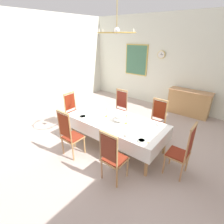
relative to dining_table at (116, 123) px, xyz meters
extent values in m
cube|color=#B39F97|center=(0.00, -0.03, -0.70)|extent=(7.16, 6.98, 0.04)
cube|color=silver|center=(0.00, 3.50, 1.03)|extent=(7.16, 0.08, 3.43)
cube|color=silver|center=(-3.62, -0.03, 1.03)|extent=(0.08, 6.98, 3.43)
cylinder|color=tan|center=(-1.14, -0.47, -0.32)|extent=(0.07, 0.07, 0.72)
cylinder|color=#B6814F|center=(1.14, -0.47, -0.32)|extent=(0.07, 0.07, 0.72)
cylinder|color=tan|center=(-1.14, 0.47, -0.32)|extent=(0.07, 0.07, 0.72)
cylinder|color=#B0814E|center=(1.14, 0.47, -0.32)|extent=(0.07, 0.07, 0.72)
cube|color=tan|center=(0.00, 0.00, 0.00)|extent=(2.36, 1.02, 0.08)
cube|color=tan|center=(0.00, 0.00, 0.05)|extent=(2.48, 1.14, 0.03)
cube|color=white|center=(0.00, 0.00, 0.07)|extent=(2.50, 1.16, 0.00)
cube|color=white|center=(0.00, -0.57, -0.10)|extent=(2.50, 0.00, 0.34)
cube|color=white|center=(0.00, 0.57, -0.10)|extent=(2.50, 0.00, 0.34)
cube|color=white|center=(-1.24, 0.00, -0.10)|extent=(0.00, 1.16, 0.34)
cube|color=white|center=(1.24, 0.00, -0.10)|extent=(0.00, 1.16, 0.34)
cylinder|color=#AB834B|center=(-0.79, -0.73, -0.45)|extent=(0.04, 0.04, 0.45)
cylinder|color=tan|center=(-0.41, -0.73, -0.45)|extent=(0.04, 0.04, 0.45)
cylinder|color=tan|center=(-0.79, -1.09, -0.45)|extent=(0.04, 0.04, 0.45)
cylinder|color=tan|center=(-0.41, -1.09, -0.45)|extent=(0.04, 0.04, 0.45)
cube|color=tan|center=(-0.60, -0.91, -0.21)|extent=(0.44, 0.42, 0.03)
cube|color=maroon|center=(-0.60, -0.91, -0.19)|extent=(0.40, 0.38, 0.02)
cylinder|color=tan|center=(-0.79, -1.10, 0.15)|extent=(0.03, 0.03, 0.70)
cylinder|color=#B17E49|center=(-0.40, -1.10, 0.15)|extent=(0.03, 0.03, 0.70)
cube|color=maroon|center=(-0.60, -1.10, 0.19)|extent=(0.34, 0.02, 0.54)
cube|color=tan|center=(-0.60, -1.10, 0.50)|extent=(0.40, 0.04, 0.04)
cylinder|color=#B88549|center=(-0.41, 0.73, -0.45)|extent=(0.04, 0.04, 0.45)
cylinder|color=tan|center=(-0.79, 0.73, -0.45)|extent=(0.04, 0.04, 0.45)
cylinder|color=tan|center=(-0.41, 1.09, -0.45)|extent=(0.04, 0.04, 0.45)
cylinder|color=#BF864B|center=(-0.79, 1.09, -0.45)|extent=(0.04, 0.04, 0.45)
cube|color=tan|center=(-0.60, 0.91, -0.21)|extent=(0.44, 0.42, 0.03)
cube|color=maroon|center=(-0.60, 0.91, -0.19)|extent=(0.40, 0.38, 0.02)
cylinder|color=#AC7E5A|center=(-0.40, 1.10, 0.13)|extent=(0.03, 0.03, 0.66)
cylinder|color=tan|center=(-0.79, 1.10, 0.13)|extent=(0.03, 0.03, 0.66)
cube|color=maroon|center=(-0.60, 1.10, 0.16)|extent=(0.34, 0.02, 0.51)
cube|color=tan|center=(-0.60, 1.10, 0.46)|extent=(0.40, 0.04, 0.04)
cylinder|color=tan|center=(0.47, -0.73, -0.45)|extent=(0.04, 0.04, 0.45)
cylinder|color=tan|center=(0.85, -0.73, -0.45)|extent=(0.04, 0.04, 0.45)
cylinder|color=tan|center=(0.47, -1.09, -0.45)|extent=(0.04, 0.04, 0.45)
cylinder|color=#B97F4A|center=(0.85, -1.09, -0.45)|extent=(0.04, 0.04, 0.45)
cube|color=tan|center=(0.66, -0.91, -0.21)|extent=(0.44, 0.42, 0.03)
cube|color=maroon|center=(0.66, -0.91, -0.19)|extent=(0.40, 0.38, 0.02)
cylinder|color=tan|center=(0.47, -1.10, 0.12)|extent=(0.03, 0.03, 0.65)
cylinder|color=tan|center=(0.86, -1.10, 0.12)|extent=(0.03, 0.03, 0.65)
cube|color=maroon|center=(0.66, -1.10, 0.15)|extent=(0.34, 0.02, 0.49)
cube|color=tan|center=(0.66, -1.10, 0.45)|extent=(0.40, 0.04, 0.04)
cylinder|color=tan|center=(0.85, 0.73, -0.45)|extent=(0.04, 0.04, 0.45)
cylinder|color=tan|center=(0.47, 0.73, -0.45)|extent=(0.04, 0.04, 0.45)
cylinder|color=tan|center=(0.85, 1.09, -0.45)|extent=(0.04, 0.04, 0.45)
cylinder|color=tan|center=(0.47, 1.09, -0.45)|extent=(0.04, 0.04, 0.45)
cube|color=tan|center=(0.66, 0.91, -0.21)|extent=(0.44, 0.42, 0.03)
cube|color=maroon|center=(0.66, 0.91, -0.19)|extent=(0.40, 0.38, 0.02)
cylinder|color=tan|center=(0.86, 1.10, 0.12)|extent=(0.03, 0.03, 0.64)
cylinder|color=#B57E4A|center=(0.47, 1.10, 0.12)|extent=(0.03, 0.03, 0.64)
cube|color=maroon|center=(0.66, 1.10, 0.15)|extent=(0.34, 0.02, 0.49)
cube|color=tan|center=(0.66, 1.10, 0.44)|extent=(0.40, 0.04, 0.04)
cylinder|color=tan|center=(-1.40, 0.19, -0.45)|extent=(0.04, 0.04, 0.45)
cylinder|color=#BF864B|center=(-1.40, -0.19, -0.45)|extent=(0.04, 0.04, 0.45)
cylinder|color=tan|center=(-1.76, 0.19, -0.45)|extent=(0.04, 0.04, 0.45)
cylinder|color=tan|center=(-1.76, -0.19, -0.45)|extent=(0.04, 0.04, 0.45)
cube|color=tan|center=(-1.58, 0.00, -0.21)|extent=(0.42, 0.44, 0.03)
cube|color=maroon|center=(-1.58, 0.00, -0.19)|extent=(0.38, 0.40, 0.02)
cylinder|color=tan|center=(-1.77, 0.20, 0.10)|extent=(0.03, 0.03, 0.61)
cylinder|color=tan|center=(-1.77, -0.20, 0.10)|extent=(0.03, 0.03, 0.61)
cube|color=maroon|center=(-1.77, 0.00, 0.13)|extent=(0.02, 0.34, 0.46)
cube|color=tan|center=(-1.77, 0.00, 0.41)|extent=(0.04, 0.40, 0.04)
cylinder|color=#B57F53|center=(1.40, -0.19, -0.45)|extent=(0.04, 0.04, 0.45)
cylinder|color=#B8804B|center=(1.40, 0.19, -0.45)|extent=(0.04, 0.04, 0.45)
cylinder|color=tan|center=(1.76, -0.19, -0.45)|extent=(0.04, 0.04, 0.45)
cylinder|color=tan|center=(1.76, 0.19, -0.45)|extent=(0.04, 0.04, 0.45)
cube|color=tan|center=(1.58, 0.00, -0.21)|extent=(0.42, 0.44, 0.03)
cube|color=maroon|center=(1.58, 0.00, -0.19)|extent=(0.38, 0.40, 0.02)
cylinder|color=#B97F50|center=(1.77, -0.20, 0.15)|extent=(0.03, 0.03, 0.71)
cylinder|color=tan|center=(1.77, 0.20, 0.15)|extent=(0.03, 0.03, 0.71)
cube|color=maroon|center=(1.77, 0.00, 0.19)|extent=(0.02, 0.34, 0.54)
cube|color=tan|center=(1.77, 0.00, 0.51)|extent=(0.04, 0.40, 0.04)
cylinder|color=white|center=(0.10, 0.00, 0.08)|extent=(0.16, 0.16, 0.02)
ellipsoid|color=white|center=(0.10, 0.00, 0.16)|extent=(0.29, 0.29, 0.13)
ellipsoid|color=white|center=(0.10, 0.00, 0.23)|extent=(0.26, 0.26, 0.10)
sphere|color=#3D765B|center=(0.10, 0.00, 0.29)|extent=(0.03, 0.03, 0.03)
cylinder|color=gold|center=(-0.31, 0.00, 0.08)|extent=(0.07, 0.07, 0.02)
cylinder|color=gold|center=(-0.31, 0.00, 0.20)|extent=(0.02, 0.02, 0.22)
cone|color=gold|center=(-0.31, 0.00, 0.31)|extent=(0.04, 0.04, 0.02)
cylinder|color=silver|center=(-0.31, 0.00, 0.37)|extent=(0.02, 0.02, 0.10)
cylinder|color=gold|center=(0.31, 0.00, 0.08)|extent=(0.07, 0.07, 0.02)
cylinder|color=gold|center=(0.31, 0.00, 0.19)|extent=(0.02, 0.02, 0.21)
cone|color=gold|center=(0.31, 0.00, 0.31)|extent=(0.04, 0.04, 0.02)
cylinder|color=silver|center=(0.31, 0.00, 0.37)|extent=(0.02, 0.02, 0.10)
cylinder|color=white|center=(-0.76, -0.41, 0.09)|extent=(0.18, 0.18, 0.04)
cylinder|color=white|center=(-0.76, -0.41, 0.10)|extent=(0.15, 0.15, 0.03)
torus|color=#3D765B|center=(-0.76, -0.41, 0.11)|extent=(0.18, 0.18, 0.01)
cylinder|color=white|center=(0.97, -0.43, 0.09)|extent=(0.15, 0.15, 0.04)
cylinder|color=silver|center=(0.97, -0.43, 0.10)|extent=(0.13, 0.13, 0.02)
torus|color=#3D765B|center=(0.97, -0.43, 0.11)|extent=(0.15, 0.15, 0.01)
cylinder|color=white|center=(0.98, 0.43, 0.09)|extent=(0.18, 0.18, 0.04)
cylinder|color=white|center=(0.98, 0.43, 0.10)|extent=(0.15, 0.15, 0.03)
torus|color=#3D765B|center=(0.98, 0.43, 0.11)|extent=(0.17, 0.17, 0.01)
cylinder|color=white|center=(0.64, -0.41, 0.10)|extent=(0.19, 0.19, 0.05)
cylinder|color=silver|center=(0.64, -0.41, 0.10)|extent=(0.16, 0.16, 0.03)
torus|color=#3D765B|center=(0.64, -0.41, 0.12)|extent=(0.18, 0.18, 0.01)
cube|color=gold|center=(-0.89, -0.44, 0.08)|extent=(0.03, 0.14, 0.00)
ellipsoid|color=gold|center=(-0.87, -0.36, 0.08)|extent=(0.03, 0.05, 0.01)
cube|color=gold|center=(1.06, -0.46, 0.08)|extent=(0.05, 0.14, 0.00)
ellipsoid|color=gold|center=(1.09, -0.38, 0.08)|extent=(0.03, 0.05, 0.01)
cube|color=tan|center=(0.90, 3.18, -0.24)|extent=(1.40, 0.44, 0.88)
cube|color=tan|center=(0.90, 3.18, 0.21)|extent=(1.44, 0.48, 0.02)
cube|color=#B87B50|center=(1.25, 3.40, -0.24)|extent=(0.59, 0.01, 0.70)
cube|color=#BC7E4D|center=(0.55, 3.40, -0.24)|extent=(0.59, 0.01, 0.70)
cylinder|color=#D1B251|center=(-0.44, 3.43, 1.32)|extent=(0.29, 0.05, 0.29)
cylinder|color=white|center=(-0.44, 3.40, 1.32)|extent=(0.26, 0.01, 0.26)
cube|color=black|center=(-0.44, 3.39, 1.35)|extent=(0.01, 0.00, 0.07)
cube|color=black|center=(-0.40, 3.39, 1.32)|extent=(0.10, 0.00, 0.01)
cube|color=#D1B251|center=(-1.52, 3.44, 1.04)|extent=(1.02, 0.04, 1.24)
cube|color=#45765A|center=(-1.52, 3.42, 1.04)|extent=(0.94, 0.01, 1.16)
cylinder|color=gold|center=(0.00, 0.00, 2.40)|extent=(0.02, 0.02, 0.60)
sphere|color=white|center=(0.00, 0.00, 2.10)|extent=(0.12, 0.12, 0.12)
torus|color=gold|center=(0.00, 0.00, 2.06)|extent=(0.78, 0.78, 0.02)
cylinder|color=silver|center=(0.38, 0.00, 2.10)|extent=(0.04, 0.04, 0.06)
cylinder|color=silver|center=(0.19, 0.33, 2.10)|extent=(0.04, 0.04, 0.06)
cylinder|color=silver|center=(-0.19, 0.33, 2.10)|extent=(0.04, 0.04, 0.06)
cylinder|color=silver|center=(-0.38, 0.00, 2.10)|extent=(0.04, 0.04, 0.06)
cylinder|color=silver|center=(-0.19, -0.33, 2.10)|extent=(0.04, 0.04, 0.06)
cylinder|color=silver|center=(0.19, -0.33, 2.10)|extent=(0.04, 0.04, 0.06)
camera|label=1|loc=(2.26, -3.03, 2.03)|focal=27.31mm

